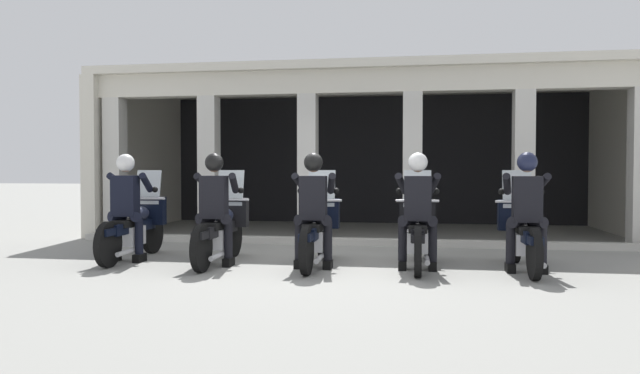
{
  "coord_description": "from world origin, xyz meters",
  "views": [
    {
      "loc": [
        1.35,
        -8.42,
        1.36
      ],
      "look_at": [
        0.0,
        0.04,
        1.1
      ],
      "focal_mm": 32.94,
      "sensor_mm": 36.0,
      "label": 1
    }
  ],
  "objects_px": {
    "motorcycle_left": "(221,228)",
    "police_officer_center": "(314,200)",
    "motorcycle_far_left": "(136,226)",
    "police_officer_far_left": "(126,198)",
    "police_officer_left": "(215,199)",
    "motorcycle_center": "(317,230)",
    "motorcycle_far_right": "(522,232)",
    "motorcycle_right": "(417,231)",
    "police_officer_far_right": "(527,201)",
    "police_officer_right": "(418,201)"
  },
  "relations": [
    {
      "from": "motorcycle_left",
      "to": "police_officer_center",
      "type": "xyz_separation_m",
      "value": [
        1.41,
        -0.28,
        0.44
      ]
    },
    {
      "from": "motorcycle_far_left",
      "to": "police_officer_far_left",
      "type": "relative_size",
      "value": 1.29
    },
    {
      "from": "motorcycle_far_left",
      "to": "police_officer_left",
      "type": "relative_size",
      "value": 1.29
    },
    {
      "from": "motorcycle_center",
      "to": "motorcycle_far_right",
      "type": "xyz_separation_m",
      "value": [
        2.82,
        0.1,
        0.0
      ]
    },
    {
      "from": "police_officer_left",
      "to": "motorcycle_center",
      "type": "distance_m",
      "value": 1.5
    },
    {
      "from": "motorcycle_right",
      "to": "police_officer_far_right",
      "type": "bearing_deg",
      "value": 1.36
    },
    {
      "from": "police_officer_center",
      "to": "motorcycle_far_left",
      "type": "bearing_deg",
      "value": -173.33
    },
    {
      "from": "motorcycle_far_left",
      "to": "police_officer_right",
      "type": "relative_size",
      "value": 1.29
    },
    {
      "from": "police_officer_left",
      "to": "motorcycle_far_right",
      "type": "relative_size",
      "value": 0.78
    },
    {
      "from": "police_officer_far_left",
      "to": "police_officer_center",
      "type": "xyz_separation_m",
      "value": [
        2.82,
        -0.15,
        0.0
      ]
    },
    {
      "from": "motorcycle_center",
      "to": "motorcycle_far_right",
      "type": "relative_size",
      "value": 1.0
    },
    {
      "from": "motorcycle_center",
      "to": "police_officer_far_right",
      "type": "relative_size",
      "value": 1.29
    },
    {
      "from": "motorcycle_far_left",
      "to": "police_officer_far_right",
      "type": "relative_size",
      "value": 1.29
    },
    {
      "from": "police_officer_far_left",
      "to": "motorcycle_right",
      "type": "bearing_deg",
      "value": 14.07
    },
    {
      "from": "motorcycle_left",
      "to": "police_officer_left",
      "type": "distance_m",
      "value": 0.52
    },
    {
      "from": "motorcycle_right",
      "to": "police_officer_far_right",
      "type": "height_order",
      "value": "police_officer_far_right"
    },
    {
      "from": "motorcycle_left",
      "to": "police_officer_far_right",
      "type": "bearing_deg",
      "value": 4.5
    },
    {
      "from": "motorcycle_far_left",
      "to": "police_officer_left",
      "type": "distance_m",
      "value": 1.54
    },
    {
      "from": "police_officer_far_left",
      "to": "police_officer_far_right",
      "type": "distance_m",
      "value": 5.63
    },
    {
      "from": "police_officer_left",
      "to": "police_officer_far_right",
      "type": "bearing_deg",
      "value": 8.34
    },
    {
      "from": "police_officer_right",
      "to": "police_officer_far_right",
      "type": "height_order",
      "value": "same"
    },
    {
      "from": "police_officer_right",
      "to": "motorcycle_left",
      "type": "bearing_deg",
      "value": -171.21
    },
    {
      "from": "motorcycle_left",
      "to": "motorcycle_far_right",
      "type": "xyz_separation_m",
      "value": [
        4.23,
        0.11,
        0.0
      ]
    },
    {
      "from": "motorcycle_right",
      "to": "motorcycle_far_right",
      "type": "relative_size",
      "value": 1.0
    },
    {
      "from": "police_officer_center",
      "to": "police_officer_right",
      "type": "height_order",
      "value": "same"
    },
    {
      "from": "motorcycle_far_left",
      "to": "police_officer_far_right",
      "type": "xyz_separation_m",
      "value": [
        5.63,
        -0.33,
        0.44
      ]
    },
    {
      "from": "motorcycle_left",
      "to": "police_officer_right",
      "type": "xyz_separation_m",
      "value": [
        2.82,
        -0.18,
        0.44
      ]
    },
    {
      "from": "police_officer_far_left",
      "to": "police_officer_left",
      "type": "relative_size",
      "value": 1.0
    },
    {
      "from": "police_officer_center",
      "to": "police_officer_right",
      "type": "relative_size",
      "value": 1.0
    },
    {
      "from": "motorcycle_center",
      "to": "motorcycle_far_right",
      "type": "height_order",
      "value": "same"
    },
    {
      "from": "police_officer_right",
      "to": "motorcycle_far_right",
      "type": "height_order",
      "value": "police_officer_right"
    },
    {
      "from": "police_officer_far_left",
      "to": "police_officer_center",
      "type": "relative_size",
      "value": 1.0
    },
    {
      "from": "motorcycle_center",
      "to": "police_officer_center",
      "type": "bearing_deg",
      "value": -74.87
    },
    {
      "from": "police_officer_far_right",
      "to": "motorcycle_right",
      "type": "bearing_deg",
      "value": -175.41
    },
    {
      "from": "motorcycle_left",
      "to": "police_officer_right",
      "type": "height_order",
      "value": "police_officer_right"
    },
    {
      "from": "police_officer_left",
      "to": "motorcycle_far_right",
      "type": "distance_m",
      "value": 4.27
    },
    {
      "from": "police_officer_left",
      "to": "police_officer_center",
      "type": "distance_m",
      "value": 1.41
    },
    {
      "from": "police_officer_far_left",
      "to": "motorcycle_left",
      "type": "xyz_separation_m",
      "value": [
        1.41,
        0.13,
        -0.44
      ]
    },
    {
      "from": "motorcycle_far_left",
      "to": "police_officer_center",
      "type": "relative_size",
      "value": 1.29
    },
    {
      "from": "motorcycle_left",
      "to": "motorcycle_center",
      "type": "bearing_deg",
      "value": 7.19
    },
    {
      "from": "police_officer_far_left",
      "to": "police_officer_far_right",
      "type": "relative_size",
      "value": 1.0
    },
    {
      "from": "police_officer_far_right",
      "to": "motorcycle_far_left",
      "type": "bearing_deg",
      "value": -167.66
    },
    {
      "from": "motorcycle_left",
      "to": "police_officer_center",
      "type": "height_order",
      "value": "police_officer_center"
    },
    {
      "from": "police_officer_center",
      "to": "police_officer_far_right",
      "type": "bearing_deg",
      "value": 17.46
    },
    {
      "from": "police_officer_left",
      "to": "police_officer_right",
      "type": "relative_size",
      "value": 1.0
    },
    {
      "from": "police_officer_center",
      "to": "police_officer_far_right",
      "type": "xyz_separation_m",
      "value": [
        2.82,
        0.1,
        0.0
      ]
    },
    {
      "from": "police_officer_left",
      "to": "police_officer_right",
      "type": "bearing_deg",
      "value": 8.94
    },
    {
      "from": "police_officer_far_left",
      "to": "motorcycle_far_right",
      "type": "height_order",
      "value": "police_officer_far_left"
    },
    {
      "from": "motorcycle_right",
      "to": "police_officer_far_right",
      "type": "relative_size",
      "value": 1.29
    },
    {
      "from": "motorcycle_right",
      "to": "motorcycle_far_left",
      "type": "bearing_deg",
      "value": -168.27
    }
  ]
}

